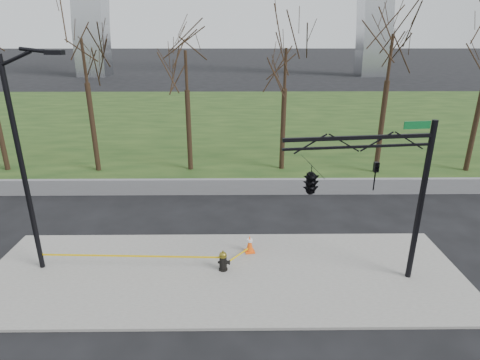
{
  "coord_description": "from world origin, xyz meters",
  "views": [
    {
      "loc": [
        0.48,
        -12.64,
        8.58
      ],
      "look_at": [
        0.63,
        2.0,
        3.1
      ],
      "focal_mm": 29.23,
      "sensor_mm": 36.0,
      "label": 1
    }
  ],
  "objects_px": {
    "fire_hydrant": "(223,261)",
    "street_light": "(25,154)",
    "traffic_cone": "(250,244)",
    "traffic_signal_mast": "(334,179)"
  },
  "relations": [
    {
      "from": "street_light",
      "to": "traffic_signal_mast",
      "type": "xyz_separation_m",
      "value": [
        10.5,
        -1.12,
        -0.55
      ]
    },
    {
      "from": "traffic_signal_mast",
      "to": "traffic_cone",
      "type": "bearing_deg",
      "value": 133.29
    },
    {
      "from": "fire_hydrant",
      "to": "traffic_signal_mast",
      "type": "bearing_deg",
      "value": -4.82
    },
    {
      "from": "traffic_cone",
      "to": "traffic_signal_mast",
      "type": "height_order",
      "value": "traffic_signal_mast"
    },
    {
      "from": "traffic_cone",
      "to": "street_light",
      "type": "relative_size",
      "value": 0.09
    },
    {
      "from": "street_light",
      "to": "traffic_signal_mast",
      "type": "height_order",
      "value": "street_light"
    },
    {
      "from": "street_light",
      "to": "fire_hydrant",
      "type": "bearing_deg",
      "value": 10.25
    },
    {
      "from": "street_light",
      "to": "traffic_cone",
      "type": "bearing_deg",
      "value": 20.05
    },
    {
      "from": "fire_hydrant",
      "to": "traffic_signal_mast",
      "type": "xyz_separation_m",
      "value": [
        3.69,
        -0.88,
        3.67
      ]
    },
    {
      "from": "fire_hydrant",
      "to": "street_light",
      "type": "xyz_separation_m",
      "value": [
        -6.82,
        0.23,
        4.21
      ]
    }
  ]
}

